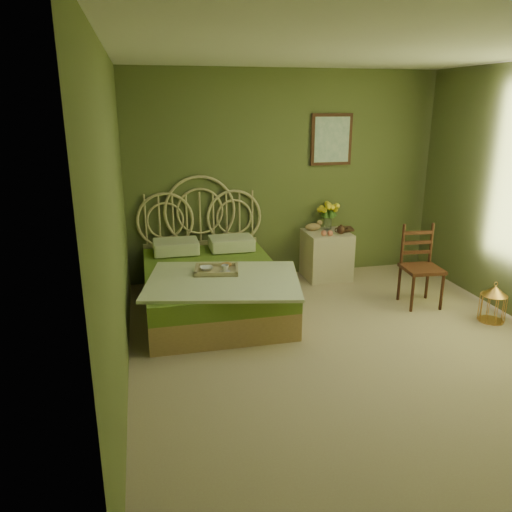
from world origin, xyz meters
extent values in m
plane|color=tan|center=(0.00, 0.00, 0.00)|extent=(4.50, 4.50, 0.00)
plane|color=silver|center=(0.00, 0.00, 2.60)|extent=(4.50, 4.50, 0.00)
plane|color=#586334|center=(0.00, 2.25, 1.30)|extent=(4.00, 0.00, 4.00)
plane|color=#586334|center=(-2.00, 0.00, 1.30)|extent=(0.00, 4.50, 4.50)
cube|color=#34170E|center=(0.60, 2.23, 1.75)|extent=(0.54, 0.03, 0.64)
cube|color=silver|center=(0.60, 2.21, 1.75)|extent=(0.46, 0.01, 0.56)
cube|color=tan|center=(-1.10, 1.23, 0.14)|extent=(1.43, 1.91, 0.29)
cube|color=olive|center=(-1.10, 1.23, 0.38)|extent=(1.43, 1.91, 0.19)
cube|color=#EDEBC9|center=(-1.05, 0.80, 0.49)|extent=(1.71, 1.43, 0.03)
cube|color=#EDEBC9|center=(-1.43, 1.90, 0.56)|extent=(0.52, 0.38, 0.15)
cube|color=#EDEBC9|center=(-0.77, 1.90, 0.56)|extent=(0.52, 0.38, 0.15)
cube|color=#D0C58B|center=(-1.08, 1.04, 0.50)|extent=(0.51, 0.43, 0.04)
ellipsoid|color=#B77A38|center=(-0.96, 1.13, 0.55)|extent=(0.12, 0.07, 0.05)
cube|color=beige|center=(0.50, 1.98, 0.30)|extent=(0.55, 0.55, 0.61)
cylinder|color=silver|center=(0.55, 2.11, 0.70)|extent=(0.10, 0.10, 0.18)
ellipsoid|color=tan|center=(0.34, 2.09, 0.66)|extent=(0.21, 0.11, 0.10)
sphere|color=#FA8561|center=(0.39, 1.81, 0.64)|extent=(0.07, 0.07, 0.07)
sphere|color=#FA8561|center=(0.46, 1.79, 0.64)|extent=(0.07, 0.07, 0.07)
cube|color=#34170E|center=(1.19, 0.85, 0.43)|extent=(0.43, 0.43, 0.04)
cylinder|color=#34170E|center=(1.02, 0.68, 0.21)|extent=(0.03, 0.03, 0.43)
cylinder|color=#34170E|center=(1.36, 0.68, 0.21)|extent=(0.03, 0.03, 0.43)
cylinder|color=#34170E|center=(1.02, 1.02, 0.21)|extent=(0.03, 0.03, 0.43)
cylinder|color=#34170E|center=(1.36, 1.02, 0.21)|extent=(0.03, 0.03, 0.43)
cube|color=#34170E|center=(1.19, 1.02, 0.67)|extent=(0.34, 0.06, 0.48)
cylinder|color=gold|center=(1.70, 0.28, 0.01)|extent=(0.26, 0.26, 0.01)
cylinder|color=gold|center=(1.70, 0.28, 0.14)|extent=(0.26, 0.26, 0.29)
cone|color=gold|center=(1.70, 0.28, 0.34)|extent=(0.26, 0.26, 0.10)
imported|color=#381E0F|center=(0.68, 2.00, 0.62)|extent=(0.16, 0.22, 0.02)
imported|color=#472819|center=(0.68, 2.00, 0.64)|extent=(0.21, 0.26, 0.02)
imported|color=white|center=(-1.18, 1.09, 0.53)|extent=(0.14, 0.14, 0.03)
imported|color=white|center=(-1.00, 0.98, 0.55)|extent=(0.09, 0.09, 0.08)
camera|label=1|loc=(-1.79, -3.85, 2.19)|focal=35.00mm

